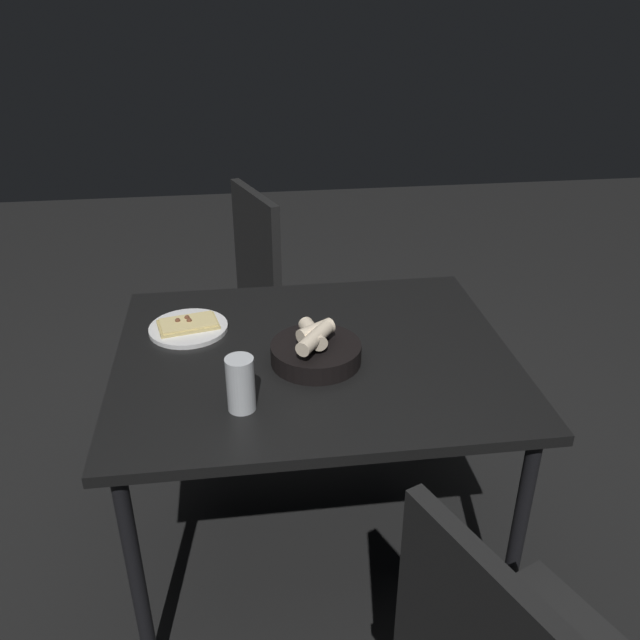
{
  "coord_description": "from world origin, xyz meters",
  "views": [
    {
      "loc": [
        -0.19,
        -1.6,
        1.71
      ],
      "look_at": [
        0.03,
        0.06,
        0.82
      ],
      "focal_mm": 37.13,
      "sensor_mm": 36.0,
      "label": 1
    }
  ],
  "objects_px": {
    "bread_basket": "(315,350)",
    "chair_far": "(234,295)",
    "beer_glass": "(241,386)",
    "dining_table": "(314,372)",
    "pizza_plate": "(188,327)"
  },
  "relations": [
    {
      "from": "pizza_plate",
      "to": "bread_basket",
      "type": "height_order",
      "value": "bread_basket"
    },
    {
      "from": "bread_basket",
      "to": "beer_glass",
      "type": "relative_size",
      "value": 1.75
    },
    {
      "from": "dining_table",
      "to": "pizza_plate",
      "type": "relative_size",
      "value": 4.73
    },
    {
      "from": "dining_table",
      "to": "beer_glass",
      "type": "bearing_deg",
      "value": -130.53
    },
    {
      "from": "pizza_plate",
      "to": "chair_far",
      "type": "relative_size",
      "value": 0.25
    },
    {
      "from": "beer_glass",
      "to": "pizza_plate",
      "type": "bearing_deg",
      "value": 109.42
    },
    {
      "from": "dining_table",
      "to": "chair_far",
      "type": "xyz_separation_m",
      "value": [
        -0.22,
        0.89,
        -0.17
      ]
    },
    {
      "from": "dining_table",
      "to": "beer_glass",
      "type": "distance_m",
      "value": 0.35
    },
    {
      "from": "pizza_plate",
      "to": "dining_table",
      "type": "bearing_deg",
      "value": -26.54
    },
    {
      "from": "bread_basket",
      "to": "chair_far",
      "type": "relative_size",
      "value": 0.26
    },
    {
      "from": "pizza_plate",
      "to": "bread_basket",
      "type": "distance_m",
      "value": 0.42
    },
    {
      "from": "bread_basket",
      "to": "chair_far",
      "type": "xyz_separation_m",
      "value": [
        -0.22,
        0.94,
        -0.27
      ]
    },
    {
      "from": "bread_basket",
      "to": "chair_far",
      "type": "height_order",
      "value": "chair_far"
    },
    {
      "from": "beer_glass",
      "to": "chair_far",
      "type": "relative_size",
      "value": 0.15
    },
    {
      "from": "pizza_plate",
      "to": "bread_basket",
      "type": "xyz_separation_m",
      "value": [
        0.36,
        -0.23,
        0.03
      ]
    }
  ]
}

